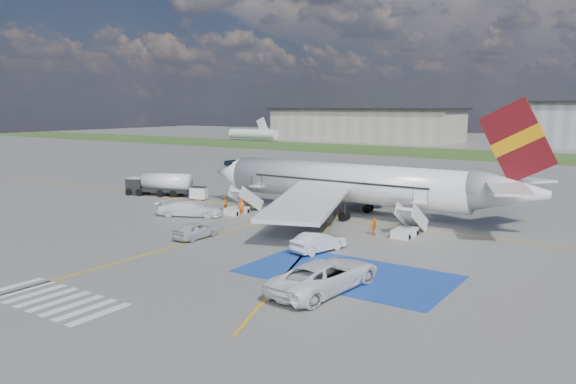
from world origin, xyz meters
name	(u,v)px	position (x,y,z in m)	size (l,w,h in m)	color
ground	(263,242)	(0.00, 0.00, 0.00)	(400.00, 400.00, 0.00)	#60605E
grass_strip	(518,157)	(0.00, 95.00, 0.01)	(400.00, 30.00, 0.01)	#2D4C1E
taxiway_line_main	(334,218)	(0.00, 12.00, 0.01)	(120.00, 0.20, 0.01)	gold
taxiway_line_cross	(126,260)	(-5.00, -10.00, 0.01)	(0.20, 60.00, 0.01)	gold
taxiway_line_diag	(334,218)	(0.00, 12.00, 0.01)	(0.20, 60.00, 0.01)	gold
staging_box	(347,274)	(10.00, -4.00, 0.01)	(14.00, 8.00, 0.01)	#1A409C
crosswalk	(53,299)	(-1.80, -18.00, 0.01)	(9.00, 4.00, 0.01)	silver
terminal_west	(365,125)	(-55.00, 130.00, 5.00)	(60.00, 22.00, 10.00)	gray
airliner	(357,184)	(1.51, 14.00, 3.39)	(36.81, 32.95, 11.92)	silver
airstairs_fwd	(239,207)	(-9.50, 8.70, 0.62)	(1.90, 5.20, 3.60)	silver
airstairs_aft	(406,229)	(9.00, 8.70, 0.62)	(1.90, 5.20, 3.60)	silver
fuel_tanker	(160,186)	(-25.19, 12.33, 1.20)	(8.59, 4.66, 2.85)	black
gpu_cart	(199,194)	(-18.92, 12.67, 0.71)	(2.19, 1.78, 1.58)	silver
car_silver_a	(196,230)	(-5.43, -2.15, 0.73)	(1.71, 4.26, 1.45)	#B8BBC0
car_silver_b	(318,242)	(5.40, -0.07, 0.77)	(1.64, 4.70, 1.55)	#B9BBC0
van_white_a	(326,270)	(10.48, -7.63, 1.25)	(3.08, 6.69, 2.51)	white
van_white_b	(190,207)	(-12.73, 4.72, 0.99)	(2.06, 5.06, 1.98)	white
crew_fwd	(242,207)	(-8.47, 7.82, 0.90)	(0.65, 0.43, 1.79)	#FF5E0D
crew_nose	(224,203)	(-11.92, 9.10, 0.79)	(0.77, 0.60, 1.59)	orange
crew_aft	(374,226)	(6.51, 7.47, 0.76)	(0.89, 0.37, 1.52)	orange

